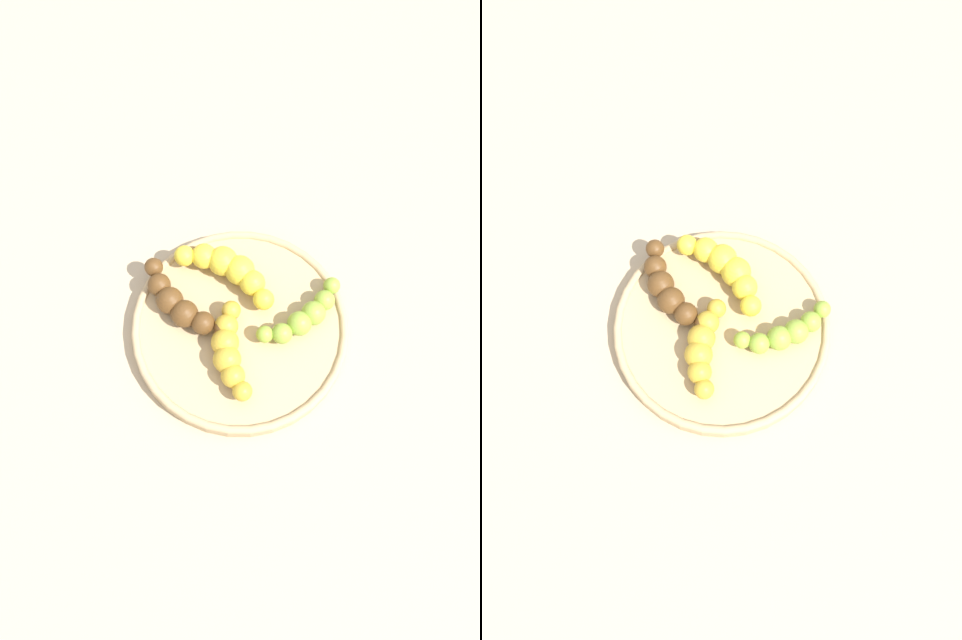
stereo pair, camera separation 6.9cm
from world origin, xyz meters
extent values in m
plane|color=tan|center=(0.00, 0.00, 0.00)|extent=(2.40, 2.40, 0.00)
cylinder|color=tan|center=(0.00, 0.00, 0.01)|extent=(0.26, 0.26, 0.02)
torus|color=tan|center=(0.00, 0.00, 0.02)|extent=(0.26, 0.26, 0.01)
sphere|color=yellow|center=(0.03, -0.02, 0.04)|extent=(0.03, 0.03, 0.03)
sphere|color=yellow|center=(0.05, 0.00, 0.04)|extent=(0.03, 0.03, 0.03)
sphere|color=yellow|center=(0.06, 0.02, 0.04)|extent=(0.04, 0.04, 0.04)
sphere|color=yellow|center=(0.07, 0.04, 0.04)|extent=(0.04, 0.04, 0.04)
sphere|color=yellow|center=(0.07, 0.07, 0.04)|extent=(0.03, 0.03, 0.03)
sphere|color=yellow|center=(0.06, 0.09, 0.04)|extent=(0.03, 0.03, 0.03)
sphere|color=#593819|center=(0.04, 0.12, 0.04)|extent=(0.02, 0.02, 0.02)
sphere|color=#593819|center=(0.02, 0.11, 0.04)|extent=(0.03, 0.03, 0.03)
sphere|color=#593819|center=(0.00, 0.09, 0.04)|extent=(0.03, 0.03, 0.03)
sphere|color=#593819|center=(-0.01, 0.06, 0.04)|extent=(0.03, 0.03, 0.03)
sphere|color=#593819|center=(-0.02, 0.04, 0.04)|extent=(0.03, 0.03, 0.03)
sphere|color=#593819|center=(-0.01, 0.02, 0.04)|extent=(0.02, 0.02, 0.02)
sphere|color=gold|center=(0.01, 0.01, 0.04)|extent=(0.02, 0.02, 0.02)
sphere|color=gold|center=(-0.01, 0.01, 0.04)|extent=(0.03, 0.03, 0.03)
sphere|color=gold|center=(-0.03, 0.01, 0.04)|extent=(0.03, 0.03, 0.03)
sphere|color=gold|center=(-0.05, 0.00, 0.04)|extent=(0.03, 0.03, 0.03)
sphere|color=gold|center=(-0.07, -0.01, 0.04)|extent=(0.03, 0.03, 0.03)
sphere|color=gold|center=(-0.08, -0.03, 0.04)|extent=(0.02, 0.02, 0.02)
sphere|color=#8CAD38|center=(-0.01, -0.03, 0.03)|extent=(0.02, 0.02, 0.02)
sphere|color=#8CAD38|center=(0.00, -0.05, 0.03)|extent=(0.02, 0.02, 0.02)
sphere|color=#8CAD38|center=(0.02, -0.07, 0.03)|extent=(0.03, 0.03, 0.03)
sphere|color=#8CAD38|center=(0.04, -0.08, 0.03)|extent=(0.03, 0.03, 0.03)
sphere|color=#8CAD38|center=(0.06, -0.09, 0.03)|extent=(0.02, 0.02, 0.02)
sphere|color=#8CAD38|center=(0.08, -0.09, 0.03)|extent=(0.02, 0.02, 0.02)
camera|label=1|loc=(-0.25, -0.08, 0.68)|focal=33.48mm
camera|label=2|loc=(-0.22, -0.14, 0.68)|focal=33.48mm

